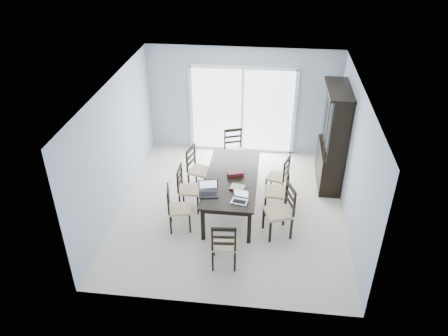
# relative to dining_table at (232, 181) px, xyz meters

# --- Properties ---
(floor) EXTENTS (5.00, 5.00, 0.00)m
(floor) POSITION_rel_dining_table_xyz_m (0.00, 0.00, -0.67)
(floor) COLOR beige
(floor) RESTS_ON ground
(ceiling) EXTENTS (5.00, 5.00, 0.00)m
(ceiling) POSITION_rel_dining_table_xyz_m (0.00, 0.00, 1.93)
(ceiling) COLOR white
(ceiling) RESTS_ON back_wall
(back_wall) EXTENTS (4.50, 0.02, 2.60)m
(back_wall) POSITION_rel_dining_table_xyz_m (0.00, 2.50, 0.63)
(back_wall) COLOR #9EACBC
(back_wall) RESTS_ON floor
(wall_left) EXTENTS (0.02, 5.00, 2.60)m
(wall_left) POSITION_rel_dining_table_xyz_m (-2.25, 0.00, 0.63)
(wall_left) COLOR #9EACBC
(wall_left) RESTS_ON floor
(wall_right) EXTENTS (0.02, 5.00, 2.60)m
(wall_right) POSITION_rel_dining_table_xyz_m (2.25, 0.00, 0.63)
(wall_right) COLOR #9EACBC
(wall_right) RESTS_ON floor
(balcony) EXTENTS (4.50, 2.00, 0.10)m
(balcony) POSITION_rel_dining_table_xyz_m (0.00, 3.50, -0.72)
(balcony) COLOR gray
(balcony) RESTS_ON ground
(railing) EXTENTS (4.50, 0.06, 1.10)m
(railing) POSITION_rel_dining_table_xyz_m (0.00, 4.50, -0.12)
(railing) COLOR #99999E
(railing) RESTS_ON balcony
(dining_table) EXTENTS (1.00, 2.20, 0.75)m
(dining_table) POSITION_rel_dining_table_xyz_m (0.00, 0.00, 0.00)
(dining_table) COLOR black
(dining_table) RESTS_ON floor
(china_hutch) EXTENTS (0.50, 1.38, 2.20)m
(china_hutch) POSITION_rel_dining_table_xyz_m (2.02, 1.25, 0.40)
(china_hutch) COLOR black
(china_hutch) RESTS_ON floor
(sliding_door) EXTENTS (2.52, 0.05, 2.18)m
(sliding_door) POSITION_rel_dining_table_xyz_m (0.00, 2.48, 0.41)
(sliding_door) COLOR silver
(sliding_door) RESTS_ON floor
(chair_left_near) EXTENTS (0.48, 0.47, 1.05)m
(chair_left_near) POSITION_rel_dining_table_xyz_m (-1.00, -0.73, -0.12)
(chair_left_near) COLOR black
(chair_left_near) RESTS_ON floor
(chair_left_mid) EXTENTS (0.42, 0.41, 1.08)m
(chair_left_mid) POSITION_rel_dining_table_xyz_m (-0.92, -0.07, -0.10)
(chair_left_mid) COLOR black
(chair_left_mid) RESTS_ON floor
(chair_left_far) EXTENTS (0.53, 0.52, 1.13)m
(chair_left_far) POSITION_rel_dining_table_xyz_m (-0.83, 0.66, -0.08)
(chair_left_far) COLOR black
(chair_left_far) RESTS_ON floor
(chair_right_near) EXTENTS (0.59, 0.58, 1.19)m
(chair_right_near) POSITION_rel_dining_table_xyz_m (1.02, -0.65, -0.04)
(chair_right_near) COLOR black
(chair_right_near) RESTS_ON floor
(chair_right_mid) EXTENTS (0.45, 0.44, 1.15)m
(chair_right_mid) POSITION_rel_dining_table_xyz_m (0.97, 0.01, -0.07)
(chair_right_mid) COLOR black
(chair_right_mid) RESTS_ON floor
(chair_right_far) EXTENTS (0.50, 0.49, 1.03)m
(chair_right_far) POSITION_rel_dining_table_xyz_m (0.98, 0.61, -0.13)
(chair_right_far) COLOR black
(chair_right_far) RESTS_ON floor
(chair_end_near) EXTENTS (0.44, 0.45, 1.09)m
(chair_end_near) POSITION_rel_dining_table_xyz_m (0.04, -1.68, -0.10)
(chair_end_near) COLOR black
(chair_end_near) RESTS_ON floor
(chair_end_far) EXTENTS (0.54, 0.55, 1.11)m
(chair_end_far) POSITION_rel_dining_table_xyz_m (-0.11, 1.60, -0.09)
(chair_end_far) COLOR black
(chair_end_far) RESTS_ON floor
(laptop_dark) EXTENTS (0.40, 0.31, 0.25)m
(laptop_dark) POSITION_rel_dining_table_xyz_m (-0.36, -0.64, 0.14)
(laptop_dark) COLOR black
(laptop_dark) RESTS_ON dining_table
(laptop_silver) EXTENTS (0.32, 0.25, 0.20)m
(laptop_silver) POSITION_rel_dining_table_xyz_m (0.22, -0.80, 0.13)
(laptop_silver) COLOR silver
(laptop_silver) RESTS_ON dining_table
(book_stack) EXTENTS (0.30, 0.25, 0.04)m
(book_stack) POSITION_rel_dining_table_xyz_m (0.14, -0.38, 0.10)
(book_stack) COLOR maroon
(book_stack) RESTS_ON dining_table
(cell_phone) EXTENTS (0.12, 0.10, 0.01)m
(cell_phone) POSITION_rel_dining_table_xyz_m (0.09, -0.79, 0.08)
(cell_phone) COLOR black
(cell_phone) RESTS_ON dining_table
(game_box) EXTENTS (0.34, 0.24, 0.08)m
(game_box) POSITION_rel_dining_table_xyz_m (0.06, 0.08, 0.12)
(game_box) COLOR #4F0F1F
(game_box) RESTS_ON dining_table
(hot_tub) EXTENTS (1.86, 1.66, 0.96)m
(hot_tub) POSITION_rel_dining_table_xyz_m (-0.57, 3.43, -0.19)
(hot_tub) COLOR maroon
(hot_tub) RESTS_ON balcony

